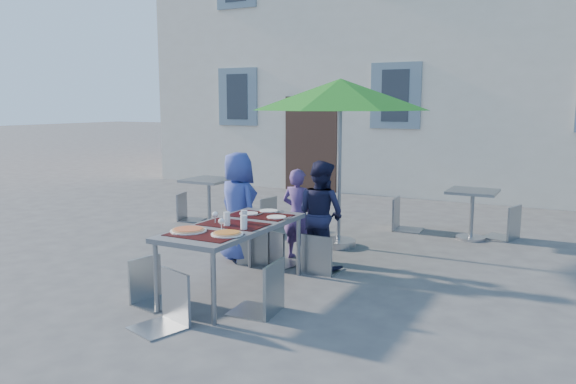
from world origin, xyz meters
The scene contains 22 objects.
ground centered at (0.00, 0.00, 0.00)m, with size 90.00×90.00×0.00m, color #434345.
dining_table centered at (0.39, 0.57, 0.70)m, with size 0.80×1.85×0.76m.
pizza_near_left centered at (0.17, 0.07, 0.77)m, with size 0.37×0.37×0.03m.
pizza_near_right centered at (0.60, 0.12, 0.77)m, with size 0.32×0.32×0.03m.
glassware centered at (0.45, 0.49, 0.83)m, with size 0.50×0.45×0.15m.
place_settings centered at (0.40, 1.21, 0.76)m, with size 0.65×0.51×0.01m.
child_0 centered at (-0.26, 1.66, 0.71)m, with size 0.69×0.45×1.42m, color #364597.
child_1 centered at (0.39, 2.08, 0.60)m, with size 0.44×0.29×1.20m, color #553A78.
child_2 centered at (0.81, 1.88, 0.67)m, with size 0.65×0.38×1.34m, color #171834.
chair_0 centered at (-0.01, 1.63, 0.54)m, with size 0.52×0.52×0.92m.
chair_1 centered at (0.33, 1.68, 0.51)m, with size 0.49×0.49×0.87m.
chair_2 centered at (0.92, 1.64, 0.54)m, with size 0.42×0.42×0.92m.
chair_3 centered at (-0.19, -0.11, 0.52)m, with size 0.47×0.46×0.89m.
chair_4 centered at (0.99, 0.18, 0.59)m, with size 0.48×0.48×0.99m.
chair_5 centered at (0.35, -0.51, 0.56)m, with size 0.53×0.53×0.96m.
patio_umbrella centered at (0.61, 2.94, 2.13)m, with size 2.50×2.50×2.37m.
cafe_table_0 centered at (-1.85, 3.22, 0.56)m, with size 0.74×0.74×0.79m.
bg_chair_l_0 centered at (-2.47, 3.41, 0.53)m, with size 0.49×0.49×0.90m.
bg_chair_r_0 centered at (-0.98, 3.54, 0.56)m, with size 0.48×0.48×0.95m.
cafe_table_1 centered at (2.22, 4.27, 0.51)m, with size 0.70×0.70×0.75m.
bg_chair_l_1 centered at (1.11, 4.42, 0.58)m, with size 0.47×0.47×0.99m.
bg_chair_r_1 centered at (2.70, 4.54, 0.58)m, with size 0.55×0.54×0.99m.
Camera 1 is at (3.64, -4.35, 2.02)m, focal length 35.00 mm.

